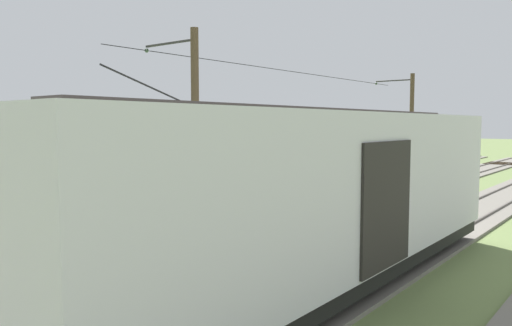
{
  "coord_description": "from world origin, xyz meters",
  "views": [
    {
      "loc": [
        -7.92,
        17.73,
        3.71
      ],
      "look_at": [
        7.39,
        -1.51,
        1.73
      ],
      "focal_mm": 34.75,
      "sensor_mm": 36.0,
      "label": 1
    }
  ],
  "objects_px": {
    "boxcar_adjacent": "(323,194)",
    "catenary_pole_mid_near": "(194,125)",
    "catenary_pole_foreground": "(410,124)",
    "vintage_streetcar": "(233,155)"
  },
  "relations": [
    {
      "from": "vintage_streetcar",
      "to": "catenary_pole_foreground",
      "type": "distance_m",
      "value": 15.42
    },
    {
      "from": "vintage_streetcar",
      "to": "catenary_pole_foreground",
      "type": "relative_size",
      "value": 2.49
    },
    {
      "from": "boxcar_adjacent",
      "to": "vintage_streetcar",
      "type": "bearing_deg",
      "value": -39.83
    },
    {
      "from": "catenary_pole_foreground",
      "to": "vintage_streetcar",
      "type": "bearing_deg",
      "value": 80.63
    },
    {
      "from": "boxcar_adjacent",
      "to": "catenary_pole_mid_near",
      "type": "distance_m",
      "value": 7.85
    },
    {
      "from": "boxcar_adjacent",
      "to": "catenary_pole_mid_near",
      "type": "height_order",
      "value": "catenary_pole_mid_near"
    },
    {
      "from": "vintage_streetcar",
      "to": "catenary_pole_mid_near",
      "type": "bearing_deg",
      "value": 116.71
    },
    {
      "from": "catenary_pole_foreground",
      "to": "boxcar_adjacent",
      "type": "bearing_deg",
      "value": 107.02
    },
    {
      "from": "boxcar_adjacent",
      "to": "catenary_pole_foreground",
      "type": "bearing_deg",
      "value": -72.98
    },
    {
      "from": "boxcar_adjacent",
      "to": "catenary_pole_mid_near",
      "type": "xyz_separation_m",
      "value": [
        7.09,
        -3.03,
        1.5
      ]
    }
  ]
}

